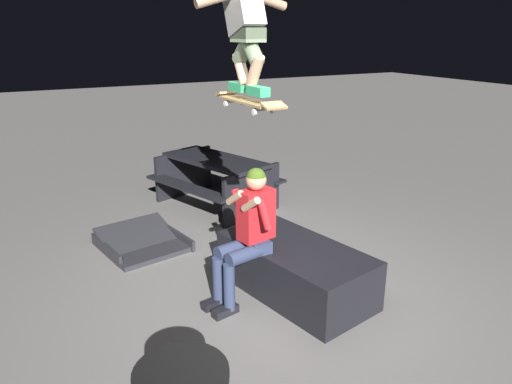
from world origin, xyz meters
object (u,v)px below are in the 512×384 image
at_px(person_sitting_on_ledge, 247,230).
at_px(kicker_ramp, 143,244).
at_px(ledge_box_main, 296,269).
at_px(picnic_table_back, 216,174).
at_px(skater_airborne, 245,21).
at_px(skateboard, 248,102).

distance_m(person_sitting_on_ledge, kicker_ramp, 1.92).
distance_m(ledge_box_main, picnic_table_back, 2.79).
height_order(person_sitting_on_ledge, picnic_table_back, person_sitting_on_ledge).
xyz_separation_m(skater_airborne, picnic_table_back, (2.50, -0.74, -2.15)).
distance_m(person_sitting_on_ledge, skater_airborne, 1.90).
bearing_deg(picnic_table_back, person_sitting_on_ledge, 163.12).
bearing_deg(ledge_box_main, picnic_table_back, -6.41).
bearing_deg(picnic_table_back, ledge_box_main, 173.59).
distance_m(skater_airborne, kicker_ramp, 3.08).
height_order(skateboard, skater_airborne, skater_airborne).
relative_size(skater_airborne, kicker_ramp, 1.02).
bearing_deg(picnic_table_back, skateboard, 163.92).
distance_m(kicker_ramp, picnic_table_back, 1.79).
height_order(ledge_box_main, skater_airborne, skater_airborne).
relative_size(skateboard, kicker_ramp, 0.93).
bearing_deg(ledge_box_main, kicker_ramp, 32.02).
relative_size(person_sitting_on_ledge, skateboard, 1.32).
relative_size(ledge_box_main, person_sitting_on_ledge, 1.19).
bearing_deg(skater_airborne, skateboard, -178.80).
bearing_deg(skateboard, kicker_ramp, 23.53).
xyz_separation_m(skateboard, skater_airborne, (0.06, 0.00, 0.69)).
xyz_separation_m(ledge_box_main, picnic_table_back, (2.76, -0.31, 0.24)).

